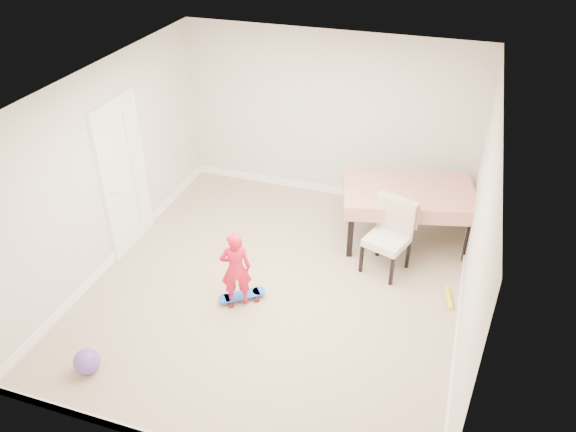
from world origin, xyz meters
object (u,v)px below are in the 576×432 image
(skateboard, at_px, (242,297))
(dining_chair, at_px, (387,238))
(dining_table, at_px, (406,215))
(child, at_px, (236,271))
(balloon, at_px, (87,361))

(skateboard, bearing_deg, dining_chair, -0.35)
(dining_table, distance_m, skateboard, 2.59)
(dining_chair, relative_size, child, 1.00)
(dining_table, relative_size, child, 1.75)
(dining_table, bearing_deg, child, -144.25)
(dining_chair, relative_size, balloon, 3.56)
(dining_chair, xyz_separation_m, balloon, (-2.67, -2.70, -0.36))
(dining_chair, height_order, balloon, dining_chair)
(dining_chair, bearing_deg, dining_table, 98.60)
(dining_table, relative_size, dining_chair, 1.76)
(dining_table, bearing_deg, skateboard, -144.81)
(dining_chair, height_order, child, same)
(dining_table, distance_m, dining_chair, 0.80)
(dining_chair, distance_m, child, 1.99)
(skateboard, relative_size, balloon, 2.11)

